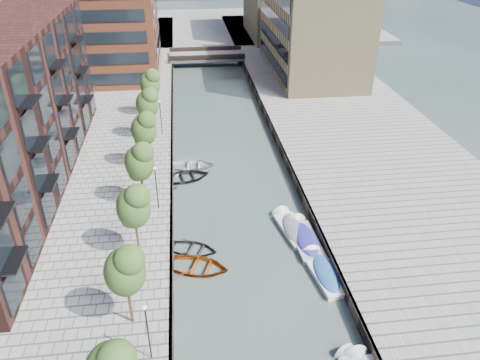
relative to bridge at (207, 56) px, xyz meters
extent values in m
plane|color=#38473F|center=(0.00, -32.00, -1.39)|extent=(300.00, 300.00, 0.00)
cube|color=gray|center=(16.00, -32.00, -0.89)|extent=(20.00, 140.00, 1.00)
cube|color=#332823|center=(-6.10, -32.00, -0.89)|extent=(0.25, 140.00, 1.00)
cube|color=#332823|center=(6.10, -32.00, -0.89)|extent=(0.25, 140.00, 1.00)
cube|color=gray|center=(0.00, 28.00, -0.89)|extent=(80.00, 40.00, 1.00)
cube|color=black|center=(-20.00, -42.00, 6.61)|extent=(8.00, 38.00, 14.00)
cube|color=tan|center=(16.00, -10.00, 6.61)|extent=(12.00, 25.00, 14.00)
cube|color=gray|center=(0.00, 0.00, -0.09)|extent=(13.00, 6.00, 0.60)
cube|color=#332823|center=(0.00, -2.80, 0.51)|extent=(13.00, 0.40, 0.80)
cube|color=#332823|center=(0.00, 2.80, 0.51)|extent=(13.00, 0.40, 0.80)
cylinder|color=#382619|center=(-8.50, -61.00, 1.21)|extent=(0.20, 0.20, 3.20)
ellipsoid|color=#365A21|center=(-8.50, -61.00, 3.93)|extent=(2.50, 2.50, 3.25)
cylinder|color=#382619|center=(-8.50, -54.00, 1.21)|extent=(0.20, 0.20, 3.20)
ellipsoid|color=#365A21|center=(-8.50, -54.00, 3.93)|extent=(2.50, 2.50, 3.25)
cylinder|color=#382619|center=(-8.50, -47.00, 1.21)|extent=(0.20, 0.20, 3.20)
ellipsoid|color=#365A21|center=(-8.50, -47.00, 3.93)|extent=(2.50, 2.50, 3.25)
cylinder|color=#382619|center=(-8.50, -40.00, 1.21)|extent=(0.20, 0.20, 3.20)
ellipsoid|color=#365A21|center=(-8.50, -40.00, 3.93)|extent=(2.50, 2.50, 3.25)
cylinder|color=#382619|center=(-8.50, -33.00, 1.21)|extent=(0.20, 0.20, 3.20)
ellipsoid|color=#365A21|center=(-8.50, -33.00, 3.93)|extent=(2.50, 2.50, 3.25)
cylinder|color=#382619|center=(-8.50, -26.00, 1.21)|extent=(0.20, 0.20, 3.20)
ellipsoid|color=#365A21|center=(-8.50, -26.00, 3.93)|extent=(2.50, 2.50, 3.25)
cylinder|color=black|center=(-7.20, -64.00, 1.61)|extent=(0.10, 0.10, 4.00)
sphere|color=#FFF2CC|center=(-7.20, -64.00, 3.61)|extent=(0.24, 0.24, 0.24)
cylinder|color=black|center=(-7.20, -48.00, 1.61)|extent=(0.10, 0.10, 4.00)
sphere|color=#FFF2CC|center=(-7.20, -48.00, 3.61)|extent=(0.24, 0.24, 0.24)
cylinder|color=black|center=(-7.20, -32.00, 1.61)|extent=(0.10, 0.10, 4.00)
sphere|color=#FFF2CC|center=(-7.20, -32.00, 3.61)|extent=(0.24, 0.24, 0.24)
imported|color=black|center=(-4.43, -53.13, -1.39)|extent=(4.83, 4.15, 0.84)
imported|color=#7D350D|center=(-4.17, -55.38, -1.39)|extent=(5.87, 5.01, 1.03)
imported|color=silver|center=(-4.10, -39.03, -1.39)|extent=(5.27, 3.85, 1.07)
imported|color=black|center=(-4.73, -41.42, -1.39)|extent=(5.63, 4.52, 1.04)
cube|color=white|center=(5.28, -57.51, -1.34)|extent=(2.40, 4.91, 0.67)
cube|color=white|center=(5.28, -57.51, -0.98)|extent=(2.49, 5.02, 0.10)
cone|color=white|center=(4.94, -55.18, -1.29)|extent=(1.85, 1.16, 1.74)
ellipsoid|color=#214C97|center=(5.28, -57.51, -0.93)|extent=(2.24, 4.49, 0.57)
cone|color=#ADADAB|center=(4.61, -64.71, -1.30)|extent=(1.67, 1.28, 1.48)
cube|color=#AFAFAD|center=(4.79, -53.33, -1.34)|extent=(2.14, 5.15, 0.71)
cube|color=#AFAFAD|center=(4.79, -53.33, -0.95)|extent=(2.24, 5.26, 0.11)
cone|color=#AFAFAD|center=(4.65, -50.81, -1.28)|extent=(1.92, 1.09, 1.87)
ellipsoid|color=navy|center=(4.79, -53.33, -0.90)|extent=(2.01, 4.70, 0.62)
cube|color=silver|center=(4.12, -51.66, -1.34)|extent=(2.57, 4.94, 0.66)
cube|color=silver|center=(4.12, -51.66, -0.98)|extent=(2.67, 5.06, 0.10)
cone|color=silver|center=(3.69, -49.35, -1.29)|extent=(1.88, 1.22, 1.74)
ellipsoid|color=slate|center=(4.12, -51.66, -0.93)|extent=(2.39, 4.52, 0.57)
imported|color=#B8BBBD|center=(11.93, -6.25, 0.24)|extent=(1.80, 3.84, 1.27)
camera|label=1|loc=(-4.33, -83.06, 22.35)|focal=35.00mm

